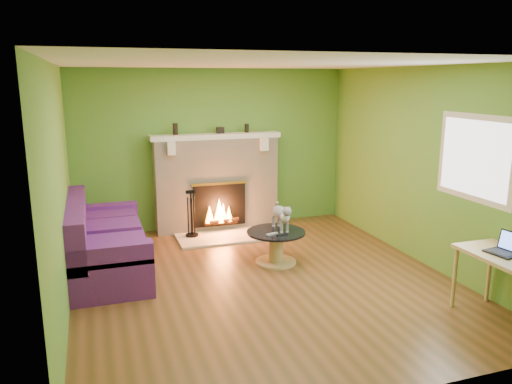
# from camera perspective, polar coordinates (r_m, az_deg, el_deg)

# --- Properties ---
(floor) EXTENTS (5.00, 5.00, 0.00)m
(floor) POSITION_cam_1_polar(r_m,az_deg,el_deg) (6.27, 0.83, -10.04)
(floor) COLOR #583919
(floor) RESTS_ON ground
(ceiling) EXTENTS (5.00, 5.00, 0.00)m
(ceiling) POSITION_cam_1_polar(r_m,az_deg,el_deg) (5.78, 0.91, 14.47)
(ceiling) COLOR white
(ceiling) RESTS_ON wall_back
(wall_back) EXTENTS (5.00, 0.00, 5.00)m
(wall_back) POSITION_cam_1_polar(r_m,az_deg,el_deg) (8.25, -4.90, 4.87)
(wall_back) COLOR #5B8C2E
(wall_back) RESTS_ON floor
(wall_front) EXTENTS (5.00, 0.00, 5.00)m
(wall_front) POSITION_cam_1_polar(r_m,az_deg,el_deg) (3.69, 13.87, -5.43)
(wall_front) COLOR #5B8C2E
(wall_front) RESTS_ON floor
(wall_left) EXTENTS (0.00, 5.00, 5.00)m
(wall_left) POSITION_cam_1_polar(r_m,az_deg,el_deg) (5.57, -21.52, 0.18)
(wall_left) COLOR #5B8C2E
(wall_left) RESTS_ON floor
(wall_right) EXTENTS (0.00, 5.00, 5.00)m
(wall_right) POSITION_cam_1_polar(r_m,az_deg,el_deg) (6.95, 18.68, 2.75)
(wall_right) COLOR #5B8C2E
(wall_right) RESTS_ON floor
(window_frame) EXTENTS (0.00, 1.20, 1.20)m
(window_frame) POSITION_cam_1_polar(r_m,az_deg,el_deg) (6.22, 23.73, 3.57)
(window_frame) COLOR silver
(window_frame) RESTS_ON wall_right
(window_pane) EXTENTS (0.00, 1.06, 1.06)m
(window_pane) POSITION_cam_1_polar(r_m,az_deg,el_deg) (6.22, 23.67, 3.57)
(window_pane) COLOR white
(window_pane) RESTS_ON wall_right
(fireplace) EXTENTS (2.10, 0.46, 1.58)m
(fireplace) POSITION_cam_1_polar(r_m,az_deg,el_deg) (8.17, -4.52, 1.03)
(fireplace) COLOR beige
(fireplace) RESTS_ON floor
(hearth) EXTENTS (1.50, 0.75, 0.03)m
(hearth) POSITION_cam_1_polar(r_m,az_deg,el_deg) (7.88, -3.51, -5.09)
(hearth) COLOR beige
(hearth) RESTS_ON floor
(mantel) EXTENTS (2.10, 0.28, 0.08)m
(mantel) POSITION_cam_1_polar(r_m,az_deg,el_deg) (8.03, -4.58, 6.38)
(mantel) COLOR white
(mantel) RESTS_ON fireplace
(sofa) EXTENTS (0.95, 2.10, 0.94)m
(sofa) POSITION_cam_1_polar(r_m,az_deg,el_deg) (6.72, -17.14, -5.70)
(sofa) COLOR #531A66
(sofa) RESTS_ON floor
(coffee_table) EXTENTS (0.79, 0.79, 0.45)m
(coffee_table) POSITION_cam_1_polar(r_m,az_deg,el_deg) (6.74, 2.28, -6.04)
(coffee_table) COLOR tan
(coffee_table) RESTS_ON floor
(desk) EXTENTS (0.56, 0.97, 0.72)m
(desk) POSITION_cam_1_polar(r_m,az_deg,el_deg) (5.62, 26.68, -7.33)
(desk) COLOR tan
(desk) RESTS_ON floor
(cat) EXTENTS (0.23, 0.62, 0.38)m
(cat) POSITION_cam_1_polar(r_m,az_deg,el_deg) (6.70, 2.80, -2.74)
(cat) COLOR slate
(cat) RESTS_ON coffee_table
(remote_silver) EXTENTS (0.18, 0.09, 0.02)m
(remote_silver) POSITION_cam_1_polar(r_m,az_deg,el_deg) (6.54, 1.85, -4.81)
(remote_silver) COLOR gray
(remote_silver) RESTS_ON coffee_table
(remote_black) EXTENTS (0.16, 0.07, 0.02)m
(remote_black) POSITION_cam_1_polar(r_m,az_deg,el_deg) (6.53, 3.02, -4.86)
(remote_black) COLOR black
(remote_black) RESTS_ON coffee_table
(laptop) EXTENTS (0.30, 0.33, 0.22)m
(laptop) POSITION_cam_1_polar(r_m,az_deg,el_deg) (5.58, 26.38, -5.30)
(laptop) COLOR black
(laptop) RESTS_ON desk
(fire_tools) EXTENTS (0.20, 0.20, 0.74)m
(fire_tools) POSITION_cam_1_polar(r_m,az_deg,el_deg) (7.80, -7.39, -2.41)
(fire_tools) COLOR black
(fire_tools) RESTS_ON hearth
(mantel_vase_left) EXTENTS (0.08, 0.08, 0.18)m
(mantel_vase_left) POSITION_cam_1_polar(r_m,az_deg,el_deg) (7.91, -9.21, 7.11)
(mantel_vase_left) COLOR black
(mantel_vase_left) RESTS_ON mantel
(mantel_vase_right) EXTENTS (0.07, 0.07, 0.14)m
(mantel_vase_right) POSITION_cam_1_polar(r_m,az_deg,el_deg) (8.18, -1.07, 7.32)
(mantel_vase_right) COLOR black
(mantel_vase_right) RESTS_ON mantel
(mantel_box) EXTENTS (0.12, 0.08, 0.10)m
(mantel_box) POSITION_cam_1_polar(r_m,az_deg,el_deg) (8.06, -4.11, 7.06)
(mantel_box) COLOR black
(mantel_box) RESTS_ON mantel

